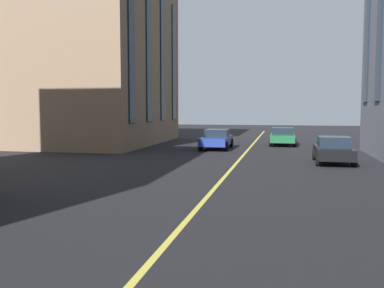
% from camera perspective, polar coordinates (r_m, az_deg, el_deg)
% --- Properties ---
extents(lane_centre_line, '(80.00, 0.16, 0.01)m').
position_cam_1_polar(lane_centre_line, '(14.23, 2.39, -6.69)').
color(lane_centre_line, '#D8C64C').
rests_on(lane_centre_line, ground_plane).
extents(car_green_near, '(4.40, 1.95, 1.37)m').
position_cam_1_polar(car_green_near, '(33.56, 12.04, 1.03)').
color(car_green_near, '#1E6038').
rests_on(car_green_near, ground_plane).
extents(car_blue_far, '(4.40, 1.95, 1.37)m').
position_cam_1_polar(car_blue_far, '(29.86, 3.33, 0.68)').
color(car_blue_far, navy).
rests_on(car_blue_far, ground_plane).
extents(car_black_oncoming, '(3.90, 1.89, 1.40)m').
position_cam_1_polar(car_black_oncoming, '(23.12, 18.41, -0.76)').
color(car_black_oncoming, black).
rests_on(car_black_oncoming, ground_plane).
extents(building_left_near, '(14.64, 10.78, 13.30)m').
position_cam_1_polar(building_left_near, '(35.84, -13.23, 10.77)').
color(building_left_near, '#846B51').
rests_on(building_left_near, ground_plane).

